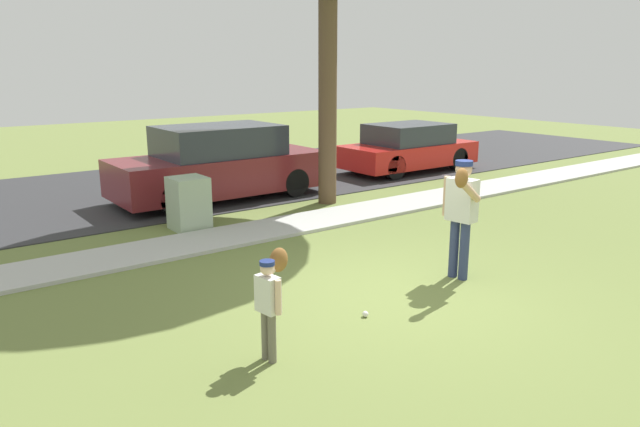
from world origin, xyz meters
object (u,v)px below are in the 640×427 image
Objects in this scene: baseball at (365,314)px; parked_suv_maroon at (219,164)px; person_child at (271,292)px; parked_hatchback_red at (408,148)px; person_adult at (461,206)px; utility_cabinet at (189,203)px.

parked_suv_maroon reaches higher than baseball.
person_child reaches higher than baseball.
parked_suv_maroon reaches higher than person_child.
parked_suv_maroon is at bearing 0.74° from parked_hatchback_red.
person_adult reaches higher than parked_suv_maroon.
baseball is 7.10m from parked_suv_maroon.
parked_hatchback_red is (5.68, 6.72, -0.39)m from person_adult.
person_adult is 0.36× the size of parked_suv_maroon.
person_adult is at bearing 6.74° from baseball.
baseball is at bearing 76.62° from parked_suv_maroon.
utility_cabinet is at bearing 90.05° from baseball.
person_adult is 6.65m from parked_suv_maroon.
utility_cabinet is at bearing 49.95° from parked_suv_maroon.
person_child is 11.48m from parked_hatchback_red.
person_adult is 3.36m from person_child.
parked_hatchback_red reaches higher than utility_cabinet.
parked_hatchback_red is at bearing -138.14° from person_adult.
person_child is 1.59m from baseball.
utility_cabinet is 0.21× the size of parked_suv_maroon.
parked_suv_maroon is 1.18× the size of parked_hatchback_red.
person_child is (-3.32, -0.41, -0.33)m from person_adult.
person_adult is 1.73× the size of utility_cabinet.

